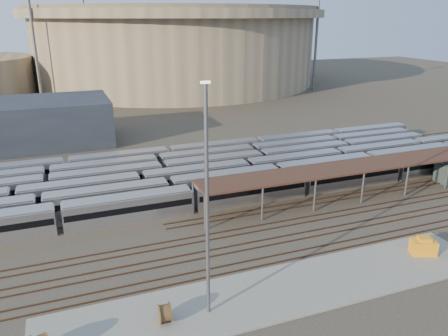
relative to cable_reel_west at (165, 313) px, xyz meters
name	(u,v)px	position (x,y,z in m)	size (l,w,h in m)	color
ground	(262,224)	(17.62, 15.54, -1.16)	(420.00, 420.00, 0.00)	#383026
apron	(281,291)	(12.62, 0.54, -1.06)	(50.00, 9.00, 0.20)	gray
subway_trains	(201,173)	(14.60, 34.04, 0.64)	(129.84, 23.90, 3.60)	#AFB0B4
inspection_shed	(376,164)	(39.62, 19.54, 3.83)	(60.30, 6.00, 5.30)	#5E5D63
empty_tracks	(279,240)	(17.62, 10.54, -1.07)	(170.00, 9.62, 0.18)	#4C3323
stadium	(175,44)	(42.62, 155.54, 15.31)	(124.00, 124.00, 32.50)	gray
service_building	(12,124)	(-17.38, 70.54, 3.84)	(42.00, 20.00, 10.00)	#1E232D
floodlight_0	(34,39)	(-12.38, 125.54, 19.49)	(4.00, 1.00, 38.40)	#5E5D63
floodlight_2	(316,36)	(87.62, 115.54, 19.49)	(4.00, 1.00, 38.40)	#5E5D63
floodlight_3	(86,33)	(7.62, 175.54, 19.49)	(4.00, 1.00, 38.40)	#5E5D63
cable_reel_west	(165,313)	(0.00, 0.00, 0.00)	(1.91, 1.91, 1.06)	brown
yard_light_pole	(207,206)	(4.34, -0.04, 10.34)	(0.80, 0.36, 22.42)	#5E5D63
yellow_equipment	(423,247)	(32.33, 1.12, -0.06)	(2.87, 1.79, 1.79)	orange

